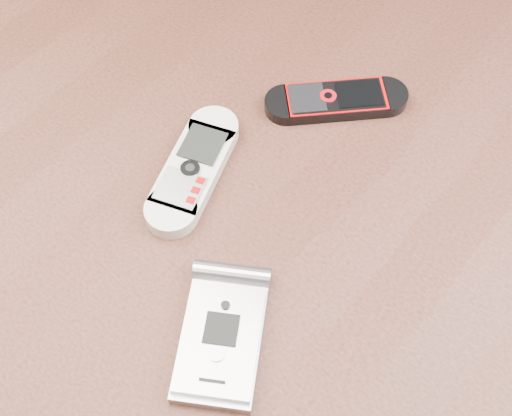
% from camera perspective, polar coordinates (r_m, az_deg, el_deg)
% --- Properties ---
extents(table, '(1.20, 0.80, 0.75)m').
position_cam_1_polar(table, '(0.68, -0.33, -4.93)').
color(table, black).
rests_on(table, ground).
extents(nokia_white, '(0.09, 0.14, 0.02)m').
position_cam_1_polar(nokia_white, '(0.61, -5.05, 3.14)').
color(nokia_white, silver).
rests_on(nokia_white, table).
extents(nokia_black_red, '(0.12, 0.12, 0.01)m').
position_cam_1_polar(nokia_black_red, '(0.66, 6.44, 8.56)').
color(nokia_black_red, black).
rests_on(nokia_black_red, table).
extents(motorola_razr, '(0.11, 0.13, 0.02)m').
position_cam_1_polar(motorola_razr, '(0.53, -2.82, -10.25)').
color(motorola_razr, '#B7B7BB').
rests_on(motorola_razr, table).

